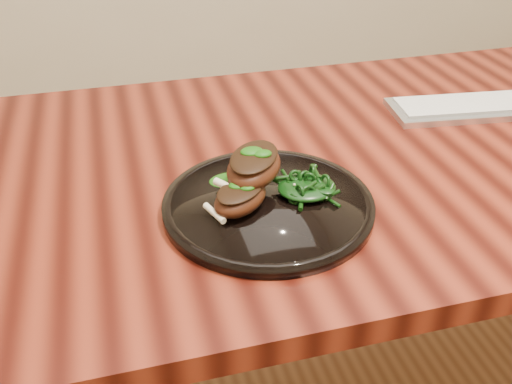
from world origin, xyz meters
TOP-DOWN VIEW (x-y plane):
  - desk at (0.00, 0.00)m, footprint 1.60×0.80m
  - plate at (-0.32, -0.15)m, footprint 0.31×0.31m
  - lamb_chop_front at (-0.37, -0.16)m, footprint 0.11×0.11m
  - lamb_chop_back at (-0.33, -0.12)m, footprint 0.13×0.14m
  - herb_smear at (-0.36, -0.08)m, footprint 0.07×0.05m
  - greens_heap at (-0.26, -0.15)m, footprint 0.09×0.08m
  - keyboard at (0.20, 0.08)m, footprint 0.41×0.16m

SIDE VIEW (x-z plane):
  - desk at x=0.00m, z-range 0.29..1.04m
  - keyboard at x=0.20m, z-range 0.75..0.77m
  - plate at x=-0.32m, z-range 0.75..0.77m
  - herb_smear at x=-0.36m, z-range 0.77..0.77m
  - greens_heap at x=-0.26m, z-range 0.77..0.80m
  - lamb_chop_front at x=-0.37m, z-range 0.77..0.81m
  - lamb_chop_back at x=-0.33m, z-range 0.79..0.84m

